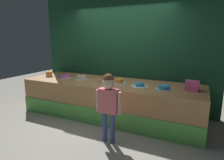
{
  "coord_description": "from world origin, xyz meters",
  "views": [
    {
      "loc": [
        1.82,
        -3.13,
        1.73
      ],
      "look_at": [
        0.16,
        0.37,
        0.89
      ],
      "focal_mm": 30.57,
      "sensor_mm": 36.0,
      "label": 1
    }
  ],
  "objects_px": {
    "cake_center_right": "(119,82)",
    "cake_center_left": "(81,78)",
    "cake_right": "(140,85)",
    "cake_far_right": "(164,88)",
    "child_figure": "(108,99)",
    "pink_box": "(192,86)",
    "cake_far_left": "(49,74)",
    "cake_left": "(64,76)",
    "donut": "(100,81)"
  },
  "relations": [
    {
      "from": "cake_center_right",
      "to": "cake_center_left",
      "type": "bearing_deg",
      "value": -179.23
    },
    {
      "from": "pink_box",
      "to": "donut",
      "type": "distance_m",
      "value": 1.94
    },
    {
      "from": "pink_box",
      "to": "donut",
      "type": "height_order",
      "value": "pink_box"
    },
    {
      "from": "pink_box",
      "to": "cake_right",
      "type": "relative_size",
      "value": 0.67
    },
    {
      "from": "cake_right",
      "to": "cake_far_right",
      "type": "xyz_separation_m",
      "value": [
        0.48,
        -0.02,
        0.01
      ]
    },
    {
      "from": "child_figure",
      "to": "cake_right",
      "type": "xyz_separation_m",
      "value": [
        0.24,
        0.93,
        0.05
      ]
    },
    {
      "from": "donut",
      "to": "cake_left",
      "type": "relative_size",
      "value": 0.42
    },
    {
      "from": "cake_far_left",
      "to": "cake_center_right",
      "type": "distance_m",
      "value": 1.94
    },
    {
      "from": "cake_center_right",
      "to": "pink_box",
      "type": "bearing_deg",
      "value": 1.77
    },
    {
      "from": "cake_center_left",
      "to": "cake_far_right",
      "type": "bearing_deg",
      "value": -2.3
    },
    {
      "from": "cake_far_left",
      "to": "cake_right",
      "type": "xyz_separation_m",
      "value": [
        2.42,
        -0.04,
        -0.03
      ]
    },
    {
      "from": "pink_box",
      "to": "cake_right",
      "type": "distance_m",
      "value": 0.98
    },
    {
      "from": "child_figure",
      "to": "cake_far_left",
      "type": "height_order",
      "value": "child_figure"
    },
    {
      "from": "child_figure",
      "to": "cake_left",
      "type": "distance_m",
      "value": 1.96
    },
    {
      "from": "pink_box",
      "to": "cake_center_right",
      "type": "xyz_separation_m",
      "value": [
        -1.45,
        -0.04,
        -0.05
      ]
    },
    {
      "from": "cake_center_left",
      "to": "cake_right",
      "type": "height_order",
      "value": "cake_center_left"
    },
    {
      "from": "cake_far_left",
      "to": "cake_center_right",
      "type": "height_order",
      "value": "cake_far_left"
    },
    {
      "from": "child_figure",
      "to": "cake_far_left",
      "type": "relative_size",
      "value": 4.33
    },
    {
      "from": "pink_box",
      "to": "cake_left",
      "type": "height_order",
      "value": "pink_box"
    },
    {
      "from": "donut",
      "to": "cake_center_right",
      "type": "xyz_separation_m",
      "value": [
        0.48,
        -0.02,
        0.02
      ]
    },
    {
      "from": "pink_box",
      "to": "cake_right",
      "type": "height_order",
      "value": "pink_box"
    },
    {
      "from": "cake_left",
      "to": "cake_far_right",
      "type": "relative_size",
      "value": 0.86
    },
    {
      "from": "child_figure",
      "to": "cake_far_right",
      "type": "height_order",
      "value": "child_figure"
    },
    {
      "from": "cake_left",
      "to": "pink_box",
      "type": "bearing_deg",
      "value": 1.31
    },
    {
      "from": "child_figure",
      "to": "cake_center_right",
      "type": "xyz_separation_m",
      "value": [
        -0.24,
        1.0,
        0.06
      ]
    },
    {
      "from": "pink_box",
      "to": "cake_far_left",
      "type": "bearing_deg",
      "value": -178.7
    },
    {
      "from": "cake_center_right",
      "to": "cake_far_right",
      "type": "relative_size",
      "value": 1.08
    },
    {
      "from": "child_figure",
      "to": "cake_right",
      "type": "distance_m",
      "value": 0.97
    },
    {
      "from": "pink_box",
      "to": "cake_left",
      "type": "xyz_separation_m",
      "value": [
        -2.9,
        -0.07,
        -0.06
      ]
    },
    {
      "from": "child_figure",
      "to": "cake_center_left",
      "type": "distance_m",
      "value": 1.57
    },
    {
      "from": "cake_center_right",
      "to": "cake_far_right",
      "type": "bearing_deg",
      "value": -5.36
    },
    {
      "from": "pink_box",
      "to": "cake_center_left",
      "type": "xyz_separation_m",
      "value": [
        -2.42,
        -0.06,
        -0.05
      ]
    },
    {
      "from": "donut",
      "to": "cake_right",
      "type": "relative_size",
      "value": 0.34
    },
    {
      "from": "pink_box",
      "to": "cake_center_left",
      "type": "height_order",
      "value": "pink_box"
    },
    {
      "from": "donut",
      "to": "cake_center_right",
      "type": "relative_size",
      "value": 0.34
    },
    {
      "from": "cake_left",
      "to": "cake_right",
      "type": "height_order",
      "value": "cake_left"
    },
    {
      "from": "cake_far_left",
      "to": "cake_center_left",
      "type": "height_order",
      "value": "cake_far_left"
    },
    {
      "from": "child_figure",
      "to": "cake_far_right",
      "type": "bearing_deg",
      "value": 51.53
    },
    {
      "from": "cake_far_right",
      "to": "cake_center_left",
      "type": "bearing_deg",
      "value": 177.7
    },
    {
      "from": "donut",
      "to": "cake_far_left",
      "type": "height_order",
      "value": "cake_far_left"
    },
    {
      "from": "child_figure",
      "to": "cake_right",
      "type": "relative_size",
      "value": 3.35
    },
    {
      "from": "donut",
      "to": "cake_far_left",
      "type": "distance_m",
      "value": 1.45
    },
    {
      "from": "cake_center_right",
      "to": "cake_left",
      "type": "bearing_deg",
      "value": -179.16
    },
    {
      "from": "child_figure",
      "to": "cake_far_left",
      "type": "distance_m",
      "value": 2.39
    },
    {
      "from": "cake_far_left",
      "to": "cake_left",
      "type": "distance_m",
      "value": 0.48
    },
    {
      "from": "child_figure",
      "to": "cake_right",
      "type": "bearing_deg",
      "value": 75.58
    },
    {
      "from": "donut",
      "to": "cake_far_right",
      "type": "relative_size",
      "value": 0.36
    },
    {
      "from": "child_figure",
      "to": "cake_center_left",
      "type": "relative_size",
      "value": 3.55
    },
    {
      "from": "pink_box",
      "to": "cake_center_right",
      "type": "distance_m",
      "value": 1.45
    },
    {
      "from": "cake_far_left",
      "to": "donut",
      "type": "bearing_deg",
      "value": 1.96
    }
  ]
}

